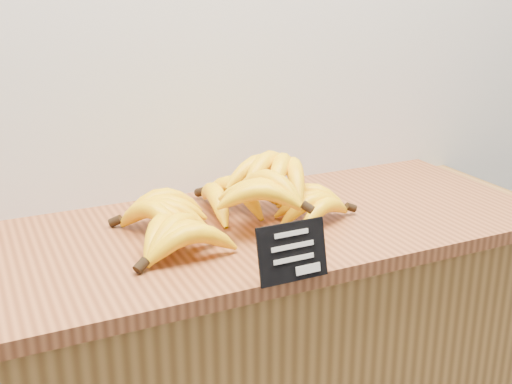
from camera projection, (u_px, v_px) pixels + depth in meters
name	position (u px, v px, depth m)	size (l,w,h in m)	color
counter_top	(246.00, 231.00, 1.38)	(1.32, 0.54, 0.03)	#98552F
chalkboard_sign	(292.00, 252.00, 1.12)	(0.13, 0.01, 0.10)	black
banana_pile	(239.00, 201.00, 1.36)	(0.53, 0.37, 0.13)	yellow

